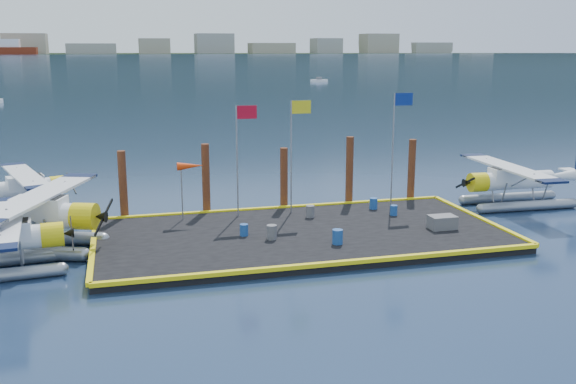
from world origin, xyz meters
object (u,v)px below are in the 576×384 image
drum_1 (338,237)px  piling_1 (206,181)px  drum_5 (310,211)px  piling_4 (411,172)px  seaplane_b (32,219)px  crate (442,222)px  flagpole_yellow (295,139)px  seaplane_d (513,183)px  flagpole_red (241,143)px  drum_0 (244,230)px  windsock (190,167)px  piling_3 (349,173)px  flagpole_blue (397,132)px  drum_3 (272,232)px  piling_0 (123,187)px  seaplane_c (20,191)px  drum_2 (394,210)px  piling_2 (284,181)px

drum_1 → piling_1: (-5.09, 7.80, 1.35)m
drum_5 → piling_4: size_ratio=0.16×
seaplane_b → drum_5: (13.95, 1.21, -0.87)m
seaplane_b → drum_1: (13.80, -3.76, -0.85)m
drum_5 → crate: bearing=-33.3°
seaplane_b → flagpole_yellow: flagpole_yellow is taller
seaplane_b → piling_1: 9.62m
seaplane_d → flagpole_red: flagpole_red is taller
drum_0 → windsock: windsock is taller
drum_0 → piling_3: (7.39, 5.34, 1.46)m
seaplane_b → flagpole_blue: 19.81m
windsock → piling_1: bearing=57.3°
flagpole_red → drum_5: bearing=-19.3°
seaplane_b → drum_3: 11.25m
seaplane_b → windsock: (7.69, 2.45, 1.63)m
drum_0 → crate: bearing=-7.6°
seaplane_b → flagpole_yellow: 13.94m
drum_0 → flagpole_yellow: size_ratio=0.09×
seaplane_d → piling_1: (-18.15, 2.16, 0.65)m
windsock → piling_3: (9.53, 1.60, -1.08)m
drum_5 → windsock: 6.86m
seaplane_b → piling_3: piling_3 is taller
piling_0 → windsock: bearing=-24.7°
drum_0 → flagpole_red: flagpole_red is taller
drum_1 → windsock: (-6.11, 6.20, 2.48)m
seaplane_b → flagpole_yellow: bearing=120.5°
windsock → piling_4: bearing=6.7°
windsock → seaplane_d: bearing=-1.7°
seaplane_d → piling_0: (-22.65, 2.16, 0.55)m
seaplane_c → drum_5: size_ratio=13.16×
drum_0 → drum_5: 4.83m
crate → piling_1: size_ratio=0.32×
drum_2 → flagpole_yellow: (-5.08, 2.01, 3.83)m
drum_3 → piling_3: 8.94m
drum_2 → windsock: windsock is taller
windsock → piling_4: (13.53, 1.60, -1.23)m
crate → piling_3: (-2.59, 6.68, 1.42)m
flagpole_blue → piling_4: 3.61m
flagpole_red → piling_4: size_ratio=1.50×
crate → windsock: 13.37m
seaplane_c → flagpole_yellow: size_ratio=1.38×
seaplane_d → piling_4: piling_4 is taller
drum_3 → flagpole_blue: bearing=29.0°
piling_0 → seaplane_b: bearing=-136.2°
drum_3 → piling_2: bearing=70.5°
piling_0 → piling_4: size_ratio=1.00×
drum_3 → piling_0: piling_0 is taller
seaplane_c → piling_3: piling_3 is taller
piling_3 → piling_4: 4.00m
seaplane_c → windsock: size_ratio=2.74×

